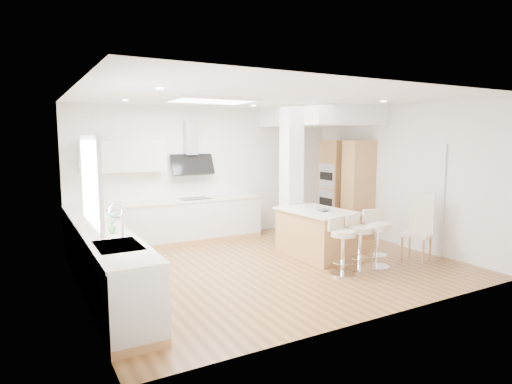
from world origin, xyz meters
TOP-DOWN VIEW (x-y plane):
  - ground at (0.00, 0.00)m, footprint 6.00×6.00m
  - ceiling at (0.00, 0.00)m, footprint 6.00×5.00m
  - wall_back at (0.00, 2.50)m, footprint 6.00×0.04m
  - wall_left at (-3.00, 0.00)m, footprint 0.04×5.00m
  - wall_right at (3.00, 0.00)m, footprint 0.04×5.00m
  - skylight at (-0.79, 0.60)m, footprint 4.10×2.10m
  - window_left at (-2.96, -0.90)m, footprint 0.06×1.28m
  - doorway_right at (2.97, -0.60)m, footprint 0.05×1.00m
  - counter_left at (-2.70, 0.23)m, footprint 0.63×4.50m
  - counter_back at (-0.91, 2.22)m, footprint 3.62×0.63m
  - pillar at (1.05, 0.95)m, footprint 0.35×0.35m
  - soffit at (2.10, 1.40)m, footprint 1.78×2.20m
  - oven_column at (2.68, 1.23)m, footprint 0.63×1.21m
  - peninsula at (0.99, 0.03)m, footprint 1.05×1.49m
  - bar_stool_a at (0.71, -1.00)m, footprint 0.48×0.48m
  - bar_stool_b at (1.12, -0.94)m, footprint 0.50×0.50m
  - bar_stool_c at (1.47, -0.98)m, footprint 0.48×0.48m
  - dining_chair at (2.43, -1.03)m, footprint 0.59×0.59m

SIDE VIEW (x-z plane):
  - ground at x=0.00m, z-range 0.00..0.00m
  - ceiling at x=0.00m, z-range -0.01..0.01m
  - peninsula at x=0.99m, z-range -0.03..0.90m
  - counter_left at x=-2.70m, z-range -0.22..1.13m
  - bar_stool_a at x=0.71m, z-range 0.06..0.96m
  - bar_stool_b at x=1.12m, z-range 0.06..0.97m
  - bar_stool_c at x=1.47m, z-range 0.06..1.02m
  - dining_chair at x=2.43m, z-range 0.04..1.22m
  - counter_back at x=-0.91m, z-range -0.55..1.95m
  - doorway_right at x=2.97m, z-range -0.05..2.05m
  - oven_column at x=2.68m, z-range 0.00..2.10m
  - wall_back at x=0.00m, z-range 0.00..2.80m
  - wall_left at x=-3.00m, z-range 0.00..2.80m
  - wall_right at x=3.00m, z-range 0.00..2.80m
  - pillar at x=1.05m, z-range 0.00..2.80m
  - window_left at x=-2.96m, z-range 1.16..2.23m
  - soffit at x=2.10m, z-range 2.40..2.80m
  - skylight at x=-0.79m, z-range 2.74..2.80m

